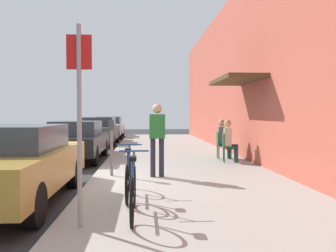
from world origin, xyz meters
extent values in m
plane|color=#2D2D30|center=(0.00, 0.00, 0.00)|extent=(60.00, 60.00, 0.00)
cube|color=#9E9B93|center=(2.25, 2.00, 0.06)|extent=(4.50, 32.00, 0.12)
cube|color=#BC5442|center=(4.65, 2.00, 3.03)|extent=(0.30, 32.00, 6.06)
cube|color=#4C381E|center=(3.95, 2.67, 2.60)|extent=(1.10, 2.80, 0.12)
cube|color=#A58433|center=(-1.10, -1.47, 0.63)|extent=(1.80, 4.40, 0.62)
cube|color=#333D47|center=(-1.10, -1.32, 1.16)|extent=(1.48, 2.11, 0.44)
cylinder|color=black|center=(-0.31, -0.11, 0.32)|extent=(0.22, 0.64, 0.64)
cylinder|color=black|center=(-0.31, -2.84, 0.32)|extent=(0.22, 0.64, 0.64)
cube|color=black|center=(-1.10, 4.48, 0.60)|extent=(1.80, 4.40, 0.55)
cube|color=#333D47|center=(-1.10, 4.63, 1.11)|extent=(1.48, 2.11, 0.47)
cylinder|color=black|center=(-0.31, 5.85, 0.32)|extent=(0.22, 0.64, 0.64)
cylinder|color=black|center=(-1.89, 5.85, 0.32)|extent=(0.22, 0.64, 0.64)
cylinder|color=black|center=(-0.31, 3.12, 0.32)|extent=(0.22, 0.64, 0.64)
cylinder|color=black|center=(-1.89, 3.12, 0.32)|extent=(0.22, 0.64, 0.64)
cube|color=#47514C|center=(-1.10, 10.88, 0.63)|extent=(1.80, 4.40, 0.63)
cube|color=#333D47|center=(-1.10, 11.03, 1.19)|extent=(1.48, 2.11, 0.48)
cylinder|color=black|center=(-0.31, 12.24, 0.32)|extent=(0.22, 0.64, 0.64)
cylinder|color=black|center=(-1.89, 12.24, 0.32)|extent=(0.22, 0.64, 0.64)
cylinder|color=black|center=(-0.31, 9.51, 0.32)|extent=(0.22, 0.64, 0.64)
cylinder|color=black|center=(-1.89, 9.51, 0.32)|extent=(0.22, 0.64, 0.64)
cube|color=silver|center=(-1.10, 16.09, 0.64)|extent=(1.80, 4.40, 0.65)
cube|color=#333D47|center=(-1.10, 16.24, 1.19)|extent=(1.48, 2.11, 0.46)
cylinder|color=black|center=(-0.31, 17.45, 0.32)|extent=(0.22, 0.64, 0.64)
cylinder|color=black|center=(-1.89, 17.45, 0.32)|extent=(0.22, 0.64, 0.64)
cylinder|color=black|center=(-0.31, 14.72, 0.32)|extent=(0.22, 0.64, 0.64)
cylinder|color=black|center=(-1.89, 14.72, 0.32)|extent=(0.22, 0.64, 0.64)
cylinder|color=slate|center=(0.45, 0.66, 0.67)|extent=(0.07, 0.07, 1.10)
cube|color=#383D42|center=(0.45, 0.66, 1.33)|extent=(0.12, 0.10, 0.22)
cylinder|color=gray|center=(0.40, -3.24, 1.42)|extent=(0.06, 0.06, 2.60)
cube|color=red|center=(0.40, -3.22, 2.37)|extent=(0.32, 0.02, 0.44)
torus|color=black|center=(0.95, -1.11, 0.45)|extent=(0.04, 0.66, 0.66)
torus|color=black|center=(0.95, -2.16, 0.45)|extent=(0.04, 0.66, 0.66)
cylinder|color=#1E4C8C|center=(0.95, -1.63, 0.45)|extent=(0.04, 1.05, 0.04)
cylinder|color=#1E4C8C|center=(0.95, -1.78, 0.70)|extent=(0.04, 0.04, 0.50)
cube|color=black|center=(0.95, -1.78, 0.97)|extent=(0.10, 0.20, 0.06)
cylinder|color=#1E4C8C|center=(0.95, -1.16, 0.73)|extent=(0.03, 0.03, 0.56)
cylinder|color=#1E4C8C|center=(0.95, -1.16, 1.01)|extent=(0.46, 0.03, 0.03)
torus|color=black|center=(1.07, -2.28, 0.45)|extent=(0.04, 0.66, 0.66)
torus|color=black|center=(1.07, -3.33, 0.45)|extent=(0.04, 0.66, 0.66)
cylinder|color=#1E4C8C|center=(1.07, -2.80, 0.45)|extent=(0.04, 1.05, 0.04)
cylinder|color=#1E4C8C|center=(1.07, -2.95, 0.70)|extent=(0.04, 0.04, 0.50)
cube|color=black|center=(1.07, -2.95, 0.97)|extent=(0.10, 0.20, 0.06)
cylinder|color=#1E4C8C|center=(1.07, -2.33, 0.73)|extent=(0.03, 0.03, 0.56)
cylinder|color=#1E4C8C|center=(1.07, -2.33, 1.01)|extent=(0.46, 0.03, 0.03)
cylinder|color=#14592D|center=(4.06, 3.01, 0.34)|extent=(0.04, 0.04, 0.45)
cylinder|color=#14592D|center=(4.00, 2.63, 0.34)|extent=(0.04, 0.04, 0.45)
cylinder|color=#14592D|center=(3.68, 3.06, 0.34)|extent=(0.04, 0.04, 0.45)
cylinder|color=#14592D|center=(3.62, 2.69, 0.34)|extent=(0.04, 0.04, 0.45)
cube|color=#14592D|center=(3.84, 2.85, 0.59)|extent=(0.50, 0.50, 0.03)
cube|color=#14592D|center=(3.64, 2.88, 0.79)|extent=(0.10, 0.44, 0.40)
cylinder|color=#232838|center=(4.03, 2.92, 0.35)|extent=(0.11, 0.11, 0.47)
cylinder|color=#232838|center=(3.90, 2.94, 0.59)|extent=(0.38, 0.19, 0.14)
cylinder|color=#232838|center=(4.00, 2.72, 0.35)|extent=(0.11, 0.11, 0.47)
cylinder|color=#232838|center=(3.87, 2.74, 0.59)|extent=(0.38, 0.19, 0.14)
cube|color=#CCB28C|center=(3.76, 2.86, 0.89)|extent=(0.27, 0.39, 0.56)
sphere|color=tan|center=(3.76, 2.86, 1.30)|extent=(0.22, 0.22, 0.22)
cylinder|color=#14592D|center=(4.04, 3.88, 0.34)|extent=(0.04, 0.04, 0.45)
cylinder|color=#14592D|center=(4.01, 3.50, 0.34)|extent=(0.04, 0.04, 0.45)
cylinder|color=#14592D|center=(3.66, 3.90, 0.34)|extent=(0.04, 0.04, 0.45)
cylinder|color=#14592D|center=(3.64, 3.53, 0.34)|extent=(0.04, 0.04, 0.45)
cube|color=#14592D|center=(3.84, 3.70, 0.59)|extent=(0.47, 0.47, 0.03)
cube|color=#14592D|center=(3.63, 3.72, 0.79)|extent=(0.06, 0.44, 0.40)
cylinder|color=#232838|center=(4.03, 3.79, 0.35)|extent=(0.11, 0.11, 0.47)
cylinder|color=#232838|center=(3.90, 3.80, 0.59)|extent=(0.37, 0.17, 0.14)
cylinder|color=#232838|center=(4.01, 3.59, 0.35)|extent=(0.11, 0.11, 0.47)
cylinder|color=#232838|center=(3.88, 3.60, 0.59)|extent=(0.37, 0.17, 0.14)
cube|color=#595960|center=(3.76, 3.71, 0.89)|extent=(0.25, 0.38, 0.56)
sphere|color=tan|center=(3.76, 3.71, 1.30)|extent=(0.22, 0.22, 0.22)
cylinder|color=#232838|center=(1.42, 0.42, 0.57)|extent=(0.12, 0.12, 0.90)
cylinder|color=#232838|center=(1.62, 0.42, 0.57)|extent=(0.12, 0.12, 0.90)
cube|color=#267233|center=(1.52, 0.42, 1.30)|extent=(0.36, 0.22, 0.56)
sphere|color=tan|center=(1.52, 0.42, 1.71)|extent=(0.22, 0.22, 0.22)
camera|label=1|loc=(1.23, -7.86, 1.58)|focal=38.24mm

